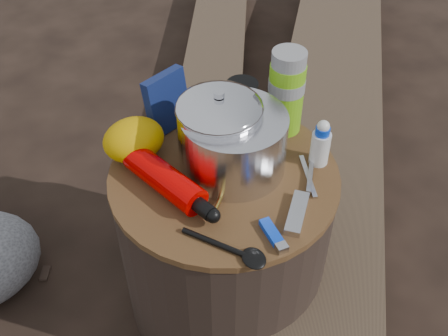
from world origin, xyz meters
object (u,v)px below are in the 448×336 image
log_main (328,106)px  travel_mug (242,103)px  camping_pot (219,131)px  stump (224,241)px  thermos (286,92)px  fuel_bottle (165,179)px

log_main → travel_mug: (-0.57, -0.34, 0.43)m
log_main → travel_mug: 0.79m
camping_pot → travel_mug: camping_pot is taller
stump → log_main: (0.69, 0.49, -0.14)m
thermos → camping_pot: bearing=-168.9°
stump → travel_mug: travel_mug is taller
thermos → log_main: bearing=39.7°
camping_pot → thermos: size_ratio=0.88×
fuel_bottle → thermos: 0.34m
stump → thermos: 0.40m
stump → fuel_bottle: size_ratio=1.94×
log_main → thermos: bearing=-100.8°
fuel_bottle → travel_mug: travel_mug is taller
thermos → travel_mug: (-0.08, 0.07, -0.05)m
thermos → travel_mug: thermos is taller
log_main → camping_pot: bearing=-107.3°
thermos → travel_mug: bearing=137.8°
stump → log_main: size_ratio=0.24×
stump → fuel_bottle: fuel_bottle is taller
log_main → thermos: (-0.49, -0.41, 0.48)m
log_main → fuel_bottle: size_ratio=8.07×
travel_mug → fuel_bottle: bearing=-152.9°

